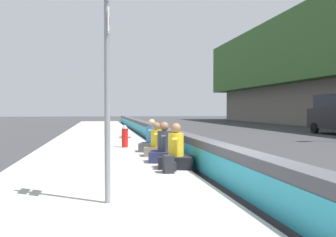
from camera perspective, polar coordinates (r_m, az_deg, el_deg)
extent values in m
plane|color=#353538|center=(7.51, 10.27, -10.93)|extent=(160.00, 160.00, 0.00)
cube|color=#A8A59E|center=(7.04, -10.81, -11.17)|extent=(80.00, 4.40, 0.14)
cube|color=#47474C|center=(7.43, 10.28, -7.72)|extent=(76.00, 0.44, 0.85)
cube|color=teal|center=(7.36, 8.62, -8.13)|extent=(74.48, 0.01, 0.54)
cylinder|color=gray|center=(5.96, -9.12, 4.66)|extent=(0.09, 0.09, 3.60)
cube|color=white|center=(6.10, -8.96, 14.08)|extent=(0.44, 0.02, 0.36)
cube|color=black|center=(6.10, -8.83, 14.08)|extent=(0.30, 0.01, 0.10)
cylinder|color=red|center=(14.66, -6.50, -2.91)|extent=(0.24, 0.24, 0.72)
cone|color=gray|center=(14.63, -6.51, -1.19)|extent=(0.26, 0.26, 0.16)
cylinder|color=gray|center=(14.67, -5.84, -2.77)|extent=(0.10, 0.12, 0.10)
cylinder|color=gray|center=(14.65, -7.17, -2.78)|extent=(0.10, 0.12, 0.10)
cube|color=black|center=(9.44, 1.20, -6.57)|extent=(0.88, 0.96, 0.30)
cylinder|color=gold|center=(9.39, 1.20, -3.95)|extent=(0.38, 0.38, 0.57)
sphere|color=#8E6647|center=(9.36, 1.20, -1.45)|extent=(0.25, 0.25, 0.25)
cylinder|color=gold|center=(9.61, 1.30, -4.17)|extent=(0.32, 0.21, 0.50)
cylinder|color=gold|center=(9.19, 1.09, -4.42)|extent=(0.32, 0.21, 0.50)
cube|color=#23284C|center=(10.52, -0.56, -5.76)|extent=(0.86, 0.94, 0.30)
cylinder|color=#333842|center=(10.48, -0.56, -3.41)|extent=(0.38, 0.38, 0.56)
sphere|color=#8E6647|center=(10.45, -0.56, -1.19)|extent=(0.25, 0.25, 0.25)
cylinder|color=#333842|center=(10.69, -0.46, -3.62)|extent=(0.31, 0.20, 0.50)
cylinder|color=#333842|center=(10.27, -0.66, -3.83)|extent=(0.31, 0.20, 0.50)
cube|color=#706651|center=(11.90, -1.71, -4.96)|extent=(0.77, 0.86, 0.28)
cylinder|color=gold|center=(11.86, -1.72, -3.00)|extent=(0.36, 0.36, 0.53)
sphere|color=#8E6647|center=(11.84, -1.72, -1.14)|extent=(0.24, 0.24, 0.24)
cylinder|color=gold|center=(12.06, -1.67, -3.18)|extent=(0.29, 0.18, 0.47)
cylinder|color=gold|center=(11.67, -1.76, -3.34)|extent=(0.29, 0.18, 0.47)
cube|color=#424247|center=(13.12, -2.46, -4.33)|extent=(0.90, 0.98, 0.30)
cylinder|color=#427FB7|center=(13.09, -2.46, -2.43)|extent=(0.38, 0.38, 0.57)
sphere|color=tan|center=(13.07, -2.46, -0.64)|extent=(0.25, 0.25, 0.25)
cylinder|color=#427FB7|center=(13.30, -2.29, -2.62)|extent=(0.32, 0.22, 0.50)
cylinder|color=#427FB7|center=(12.88, -2.64, -2.75)|extent=(0.32, 0.22, 0.50)
cube|color=#232328|center=(8.76, 0.05, -6.87)|extent=(0.32, 0.22, 0.40)
cube|color=#232328|center=(8.79, 0.95, -7.23)|extent=(0.22, 0.06, 0.20)
cylinder|color=black|center=(26.89, 21.16, -1.34)|extent=(0.72, 0.23, 0.72)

